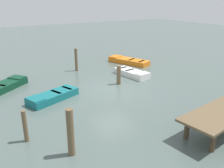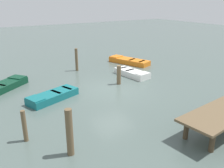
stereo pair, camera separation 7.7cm
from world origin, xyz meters
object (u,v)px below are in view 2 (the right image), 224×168
object	(u,v)px
rowboat_white	(132,73)
mooring_piling_center	(24,126)
rowboat_teal	(53,96)
rowboat_dark_green	(4,86)
mooring_piling_mid_right	(70,132)
rowboat_orange	(129,61)
mooring_piling_far_right	(77,60)
mooring_piling_near_left	(119,75)

from	to	relation	value
rowboat_white	mooring_piling_center	size ratio (longest dim) A/B	2.20
rowboat_teal	rowboat_dark_green	size ratio (longest dim) A/B	0.96
mooring_piling_mid_right	mooring_piling_center	distance (m)	2.11
rowboat_teal	rowboat_orange	distance (m)	9.23
rowboat_white	mooring_piling_mid_right	world-z (taller)	mooring_piling_mid_right
rowboat_white	rowboat_orange	bearing A→B (deg)	140.52
rowboat_white	mooring_piling_far_right	distance (m)	4.45
rowboat_orange	rowboat_dark_green	xyz separation A→B (m)	(10.25, 1.08, 0.00)
rowboat_white	mooring_piling_mid_right	size ratio (longest dim) A/B	1.61
rowboat_dark_green	mooring_piling_far_right	size ratio (longest dim) A/B	1.86
rowboat_dark_green	mooring_piling_near_left	size ratio (longest dim) A/B	2.58
rowboat_white	mooring_piling_near_left	distance (m)	2.09
rowboat_dark_green	mooring_piling_far_right	world-z (taller)	mooring_piling_far_right
rowboat_white	rowboat_dark_green	xyz separation A→B (m)	(8.38, -1.93, -0.00)
rowboat_dark_green	mooring_piling_far_right	xyz separation A→B (m)	(-5.53, -1.41, 0.65)
rowboat_orange	mooring_piling_mid_right	xyz separation A→B (m)	(9.29, 9.41, 0.68)
rowboat_teal	mooring_piling_near_left	size ratio (longest dim) A/B	2.47
rowboat_dark_green	mooring_piling_center	world-z (taller)	mooring_piling_center
rowboat_white	mooring_piling_center	world-z (taller)	mooring_piling_center
mooring_piling_far_right	rowboat_teal	bearing A→B (deg)	52.65
rowboat_orange	rowboat_dark_green	distance (m)	10.31
rowboat_orange	mooring_piling_mid_right	size ratio (longest dim) A/B	2.09
mooring_piling_center	mooring_piling_near_left	xyz separation A→B (m)	(-6.78, -3.67, -0.03)
rowboat_orange	mooring_piling_near_left	distance (m)	5.44
rowboat_orange	mooring_piling_far_right	xyz separation A→B (m)	(4.73, -0.33, 0.65)
rowboat_teal	rowboat_orange	world-z (taller)	same
rowboat_dark_green	mooring_piling_center	distance (m)	6.60
rowboat_orange	mooring_piling_far_right	distance (m)	4.78
mooring_piling_mid_right	mooring_piling_near_left	bearing A→B (deg)	-136.07
rowboat_orange	mooring_piling_center	world-z (taller)	mooring_piling_center
rowboat_dark_green	mooring_piling_center	xyz separation A→B (m)	(0.20, 6.58, 0.44)
mooring_piling_near_left	rowboat_teal	bearing A→B (deg)	2.97
rowboat_white	mooring_piling_far_right	bearing A→B (deg)	-147.16
mooring_piling_mid_right	mooring_piling_center	xyz separation A→B (m)	(1.16, -1.75, -0.24)
mooring_piling_center	rowboat_white	bearing A→B (deg)	-151.56
rowboat_white	mooring_piling_near_left	bearing A→B (deg)	-69.00
rowboat_teal	rowboat_dark_green	xyz separation A→B (m)	(2.04, -3.15, -0.00)
mooring_piling_mid_right	mooring_piling_near_left	world-z (taller)	mooring_piling_mid_right
rowboat_orange	rowboat_dark_green	bearing A→B (deg)	75.61
mooring_piling_far_right	mooring_piling_mid_right	size ratio (longest dim) A/B	0.97
rowboat_white	rowboat_orange	distance (m)	3.55
mooring_piling_center	mooring_piling_near_left	bearing A→B (deg)	-151.61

